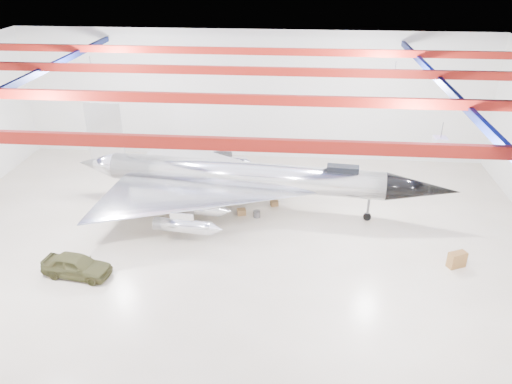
{
  "coord_description": "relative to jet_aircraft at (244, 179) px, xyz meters",
  "views": [
    {
      "loc": [
        3.9,
        -26.51,
        17.21
      ],
      "look_at": [
        1.45,
        2.0,
        2.88
      ],
      "focal_mm": 35.0,
      "sensor_mm": 36.0,
      "label": 1
    }
  ],
  "objects": [
    {
      "name": "oil_barrel",
      "position": [
        -0.1,
        -0.8,
        -2.2
      ],
      "size": [
        0.71,
        0.62,
        0.42
      ],
      "primitive_type": "cube",
      "rotation": [
        0.0,
        0.0,
        0.26
      ],
      "color": "olive",
      "rests_on": "floor"
    },
    {
      "name": "desk",
      "position": [
        13.28,
        -6.0,
        -1.92
      ],
      "size": [
        1.18,
        0.92,
        0.97
      ],
      "primitive_type": "cube",
      "rotation": [
        0.0,
        0.0,
        0.43
      ],
      "color": "brown",
      "rests_on": "floor"
    },
    {
      "name": "jet_aircraft",
      "position": [
        0.0,
        0.0,
        0.0
      ],
      "size": [
        26.93,
        16.79,
        7.34
      ],
      "rotation": [
        0.0,
        0.0,
        -0.1
      ],
      "color": "silver",
      "rests_on": "floor"
    },
    {
      "name": "parts_bin",
      "position": [
        2.14,
        0.75,
        -2.22
      ],
      "size": [
        0.65,
        0.58,
        0.38
      ],
      "primitive_type": "cube",
      "rotation": [
        0.0,
        0.0,
        0.3
      ],
      "color": "olive",
      "rests_on": "floor"
    },
    {
      "name": "jeep",
      "position": [
        -8.69,
        -8.78,
        -1.73
      ],
      "size": [
        4.18,
        2.16,
        1.36
      ],
      "primitive_type": "imported",
      "rotation": [
        0.0,
        0.0,
        1.43
      ],
      "color": "#3E3E1F",
      "rests_on": "floor"
    },
    {
      "name": "crate_ply",
      "position": [
        -5.2,
        -0.91,
        -2.21
      ],
      "size": [
        0.72,
        0.66,
        0.41
      ],
      "primitive_type": "cube",
      "rotation": [
        0.0,
        0.0,
        -0.42
      ],
      "color": "olive",
      "rests_on": "floor"
    },
    {
      "name": "spares_box",
      "position": [
        2.59,
        5.71,
        -2.23
      ],
      "size": [
        0.46,
        0.46,
        0.37
      ],
      "primitive_type": "cylinder",
      "rotation": [
        0.0,
        0.0,
        0.13
      ],
      "color": "#59595B",
      "rests_on": "floor"
    },
    {
      "name": "engine_drum",
      "position": [
        1.0,
        -1.03,
        -2.18
      ],
      "size": [
        0.64,
        0.64,
        0.45
      ],
      "primitive_type": "cylinder",
      "rotation": [
        0.0,
        0.0,
        -0.36
      ],
      "color": "#59595B",
      "rests_on": "floor"
    },
    {
      "name": "toolbox_red",
      "position": [
        -4.09,
        2.99,
        -2.25
      ],
      "size": [
        0.57,
        0.52,
        0.32
      ],
      "primitive_type": "cube",
      "rotation": [
        0.0,
        0.0,
        0.41
      ],
      "color": "maroon",
      "rests_on": "floor"
    },
    {
      "name": "wall_back",
      "position": [
        -0.33,
        10.1,
        3.09
      ],
      "size": [
        40.0,
        0.0,
        40.0
      ],
      "primitive_type": "plane",
      "rotation": [
        1.57,
        0.0,
        0.0
      ],
      "color": "silver",
      "rests_on": "floor"
    },
    {
      "name": "ceiling",
      "position": [
        -0.33,
        -4.9,
        8.59
      ],
      "size": [
        40.0,
        40.0,
        0.0
      ],
      "primitive_type": "plane",
      "rotation": [
        3.14,
        0.0,
        0.0
      ],
      "color": "#0A0F38",
      "rests_on": "wall_back"
    },
    {
      "name": "ceiling_structure",
      "position": [
        -0.33,
        -4.9,
        7.92
      ],
      "size": [
        39.5,
        29.5,
        1.08
      ],
      "color": "maroon",
      "rests_on": "ceiling"
    },
    {
      "name": "floor",
      "position": [
        -0.33,
        -4.9,
        -2.41
      ],
      "size": [
        40.0,
        40.0,
        0.0
      ],
      "primitive_type": "plane",
      "color": "#B8AA92",
      "rests_on": "ground"
    }
  ]
}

